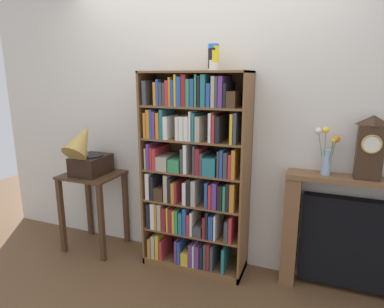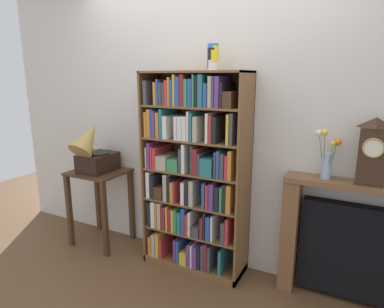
# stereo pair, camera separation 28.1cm
# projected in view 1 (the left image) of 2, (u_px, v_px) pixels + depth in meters

# --- Properties ---
(ground_plane) EXTENTS (7.91, 6.40, 0.02)m
(ground_plane) POSITION_uv_depth(u_px,v_px,m) (191.00, 270.00, 2.97)
(ground_plane) COLOR brown
(wall_back) EXTENTS (4.91, 0.08, 2.60)m
(wall_back) POSITION_uv_depth(u_px,v_px,m) (217.00, 122.00, 2.90)
(wall_back) COLOR silver
(wall_back) RESTS_ON ground
(bookshelf) EXTENTS (0.91, 0.35, 1.74)m
(bookshelf) POSITION_uv_depth(u_px,v_px,m) (193.00, 177.00, 2.85)
(bookshelf) COLOR brown
(bookshelf) RESTS_ON ground
(cup_stack) EXTENTS (0.09, 0.09, 0.20)m
(cup_stack) POSITION_uv_depth(u_px,v_px,m) (214.00, 57.00, 2.59)
(cup_stack) COLOR white
(cup_stack) RESTS_ON bookshelf
(side_table_left) EXTENTS (0.53, 0.47, 0.77)m
(side_table_left) POSITION_uv_depth(u_px,v_px,m) (93.00, 194.00, 3.24)
(side_table_left) COLOR #472D1C
(side_table_left) RESTS_ON ground
(gramophone) EXTENTS (0.28, 0.49, 0.55)m
(gramophone) POSITION_uv_depth(u_px,v_px,m) (86.00, 153.00, 3.09)
(gramophone) COLOR black
(gramophone) RESTS_ON side_table_left
(fireplace_mantel) EXTENTS (1.10, 0.21, 0.96)m
(fireplace_mantel) POSITION_uv_depth(u_px,v_px,m) (356.00, 238.00, 2.55)
(fireplace_mantel) COLOR brown
(fireplace_mantel) RESTS_ON ground
(mantel_clock) EXTENTS (0.18, 0.12, 0.47)m
(mantel_clock) POSITION_uv_depth(u_px,v_px,m) (370.00, 148.00, 2.36)
(mantel_clock) COLOR #382316
(mantel_clock) RESTS_ON fireplace_mantel
(flower_vase) EXTENTS (0.19, 0.18, 0.38)m
(flower_vase) POSITION_uv_depth(u_px,v_px,m) (327.00, 153.00, 2.48)
(flower_vase) COLOR #99B2D1
(flower_vase) RESTS_ON fireplace_mantel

